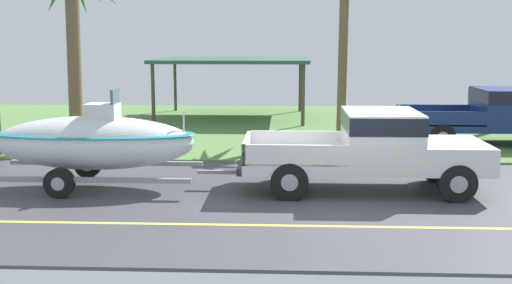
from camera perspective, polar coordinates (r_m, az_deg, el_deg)
name	(u,v)px	position (r m, az deg, el deg)	size (l,w,h in m)	color
ground	(321,138)	(21.34, 6.01, 0.37)	(36.00, 22.00, 0.11)	#424247
pickup_truck_towing	(379,146)	(13.98, 11.28, -0.37)	(5.54, 2.12, 1.80)	silver
boat_on_trailer	(93,142)	(14.48, -14.85, -0.01)	(5.86, 2.17, 2.26)	gray
parked_pickup_background	(503,114)	(21.09, 21.85, 2.45)	(5.87, 2.13, 1.81)	navy
carport_awning	(233,61)	(26.05, -2.16, 7.46)	(6.27, 5.33, 2.55)	#4C4238
palm_tree_near_left	(72,8)	(19.78, -16.62, 11.78)	(2.93, 2.98, 5.93)	brown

